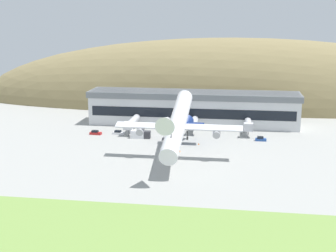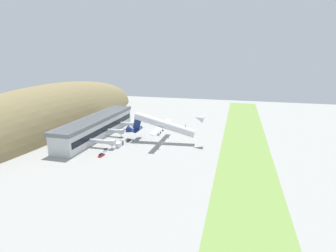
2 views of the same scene
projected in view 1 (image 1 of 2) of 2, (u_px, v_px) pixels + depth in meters
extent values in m
plane|color=#9E9E99|center=(170.00, 159.00, 145.63)|extent=(366.39, 366.39, 0.00)
cube|color=#759947|center=(135.00, 232.00, 96.17)|extent=(329.75, 28.63, 0.08)
ellipsoid|color=olive|center=(234.00, 105.00, 236.19)|extent=(268.94, 57.85, 66.76)
cube|color=silver|center=(193.00, 108.00, 190.62)|extent=(84.09, 14.28, 13.71)
cube|color=slate|center=(193.00, 95.00, 189.33)|extent=(85.29, 15.48, 2.40)
cube|color=black|center=(191.00, 113.00, 183.85)|extent=(80.73, 0.16, 3.84)
cylinder|color=silver|center=(133.00, 121.00, 180.12)|extent=(2.60, 15.40, 2.60)
cube|color=silver|center=(128.00, 126.00, 172.70)|extent=(3.38, 2.86, 2.86)
cylinder|color=slate|center=(129.00, 131.00, 173.64)|extent=(0.36, 0.36, 4.00)
cylinder|color=silver|center=(194.00, 122.00, 179.08)|extent=(2.60, 10.57, 2.60)
cube|color=silver|center=(193.00, 125.00, 173.99)|extent=(3.38, 2.86, 2.86)
cylinder|color=slate|center=(193.00, 130.00, 174.93)|extent=(0.36, 0.36, 4.00)
cylinder|color=silver|center=(248.00, 124.00, 175.92)|extent=(2.60, 10.99, 2.60)
cube|color=silver|center=(248.00, 127.00, 170.63)|extent=(3.38, 2.86, 2.86)
cylinder|color=slate|center=(248.00, 132.00, 171.56)|extent=(0.36, 0.36, 4.00)
cylinder|color=silver|center=(178.00, 124.00, 142.42)|extent=(5.19, 40.58, 14.74)
cone|color=silver|center=(166.00, 122.00, 119.55)|extent=(5.08, 6.76, 6.30)
cone|color=navy|center=(186.00, 125.00, 165.81)|extent=(5.08, 7.76, 6.55)
cube|color=navy|center=(185.00, 113.00, 160.72)|extent=(0.50, 6.59, 9.47)
cube|color=navy|center=(185.00, 125.00, 161.96)|extent=(13.49, 3.61, 1.22)
cube|color=silver|center=(178.00, 127.00, 144.63)|extent=(39.61, 3.60, 1.30)
cylinder|color=#9E9EA3|center=(140.00, 130.00, 146.16)|extent=(2.30, 4.05, 3.10)
cylinder|color=#9E9EA3|center=(217.00, 133.00, 142.74)|extent=(2.30, 4.05, 3.10)
cylinder|color=#2D2D2D|center=(169.00, 134.00, 145.62)|extent=(0.28, 0.28, 2.20)
cylinder|color=#2D2D2D|center=(169.00, 138.00, 145.87)|extent=(0.45, 1.10, 1.10)
cylinder|color=#2D2D2D|center=(187.00, 135.00, 144.80)|extent=(0.28, 0.28, 2.20)
cylinder|color=#2D2D2D|center=(187.00, 138.00, 145.05)|extent=(0.45, 1.10, 1.10)
cylinder|color=#2D2D2D|center=(171.00, 134.00, 129.14)|extent=(0.22, 0.22, 1.98)
cylinder|color=#2D2D2D|center=(171.00, 138.00, 129.37)|extent=(0.30, 0.82, 0.82)
cube|color=#B21E1E|center=(96.00, 133.00, 175.98)|extent=(4.47, 2.15, 0.87)
cube|color=black|center=(95.00, 131.00, 175.85)|extent=(2.49, 1.75, 0.71)
cube|color=#264C99|center=(261.00, 140.00, 167.05)|extent=(3.89, 1.87, 0.85)
cube|color=black|center=(260.00, 137.00, 166.90)|extent=(2.14, 1.59, 0.69)
cube|color=silver|center=(119.00, 133.00, 176.30)|extent=(4.44, 1.99, 0.82)
cube|color=black|center=(118.00, 131.00, 176.17)|extent=(2.46, 1.64, 0.67)
cube|color=#333338|center=(168.00, 139.00, 167.72)|extent=(4.05, 2.06, 0.91)
cube|color=black|center=(168.00, 137.00, 167.49)|extent=(2.26, 1.66, 0.74)
cube|color=#333338|center=(147.00, 135.00, 170.38)|extent=(2.45, 2.67, 2.61)
cube|color=black|center=(150.00, 134.00, 170.17)|extent=(0.21, 2.16, 1.15)
cube|color=silver|center=(137.00, 134.00, 170.66)|extent=(5.04, 2.83, 2.83)
cube|color=orange|center=(199.00, 145.00, 162.12)|extent=(0.52, 0.52, 0.03)
cone|color=orange|center=(199.00, 144.00, 162.05)|extent=(0.40, 0.40, 0.55)
cube|color=orange|center=(180.00, 152.00, 153.51)|extent=(0.52, 0.52, 0.03)
cone|color=orange|center=(180.00, 151.00, 153.44)|extent=(0.40, 0.40, 0.55)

